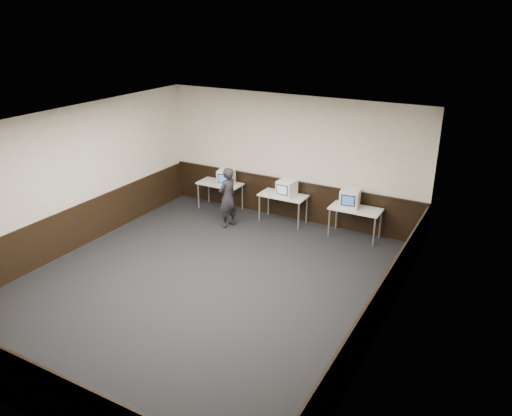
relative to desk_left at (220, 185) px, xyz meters
The scene contains 18 objects.
floor 4.13m from the desk_left, 62.18° to the right, with size 8.00×8.00×0.00m, color black.
ceiling 4.79m from the desk_left, 62.18° to the right, with size 8.00×8.00×0.00m, color white.
back_wall 2.15m from the desk_left, 11.89° to the left, with size 7.00×7.00×0.00m, color beige.
front_wall 7.89m from the desk_left, 75.96° to the right, with size 7.00×7.00×0.00m, color beige.
left_wall 4.05m from the desk_left, 113.96° to the right, with size 8.00×8.00×0.00m, color beige.
right_wall 6.56m from the desk_left, 33.69° to the right, with size 8.00×8.00×0.00m, color beige.
wainscot_back 1.95m from the desk_left, 11.31° to the left, with size 6.98×0.04×1.00m, color black.
wainscot_front 7.82m from the desk_left, 75.93° to the right, with size 6.98×0.04×1.00m, color black.
wainscot_left 3.94m from the desk_left, 113.70° to the right, with size 0.04×7.98×1.00m, color black.
wainscot_right 6.48m from the desk_left, 33.79° to the right, with size 0.04×7.98×1.00m, color black.
wainscot_rail 1.96m from the desk_left, 10.73° to the left, with size 6.98×0.06×0.04m, color black.
desk_left is the anchor object (origin of this frame).
desk_center 1.90m from the desk_left, ahead, with size 1.20×0.60×0.75m.
desk_right 3.80m from the desk_left, ahead, with size 1.20×0.60×0.75m.
emac_left 0.36m from the desk_left, ahead, with size 0.51×0.53×0.42m.
emac_center 2.03m from the desk_left, ahead, with size 0.45×0.48×0.41m.
emac_right 3.65m from the desk_left, ahead, with size 0.50×0.52×0.44m.
person 1.21m from the desk_left, 48.27° to the right, with size 0.56×0.37×1.54m, color black.
Camera 1 is at (5.11, -7.07, 5.11)m, focal length 35.00 mm.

